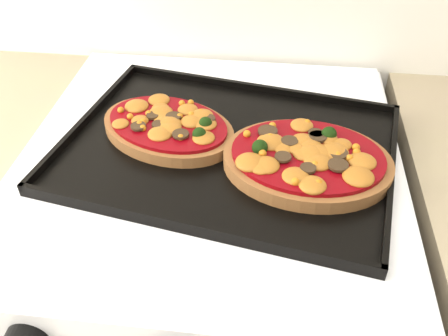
% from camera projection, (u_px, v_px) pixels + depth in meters
% --- Properties ---
extents(stove, '(0.60, 0.60, 0.91)m').
position_uv_depth(stove, '(214.00, 314.00, 1.08)').
color(stove, silver).
rests_on(stove, floor).
extents(baking_tray, '(0.56, 0.45, 0.02)m').
position_uv_depth(baking_tray, '(228.00, 147.00, 0.77)').
color(baking_tray, black).
rests_on(baking_tray, stove).
extents(pizza_left, '(0.26, 0.23, 0.03)m').
position_uv_depth(pizza_left, '(168.00, 126.00, 0.79)').
color(pizza_left, brown).
rests_on(pizza_left, baking_tray).
extents(pizza_right, '(0.26, 0.21, 0.04)m').
position_uv_depth(pizza_right, '(307.00, 159.00, 0.72)').
color(pizza_right, brown).
rests_on(pizza_right, baking_tray).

